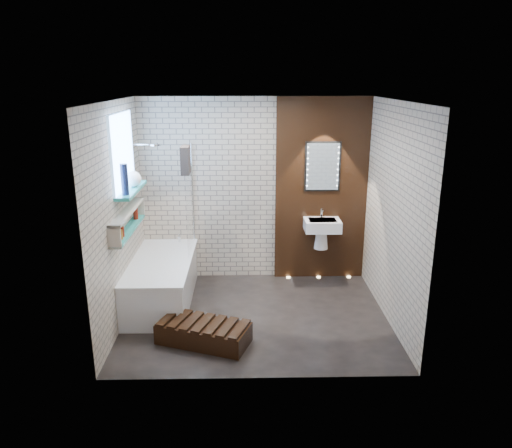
{
  "coord_description": "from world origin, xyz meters",
  "views": [
    {
      "loc": [
        -0.12,
        -5.48,
        2.85
      ],
      "look_at": [
        0.0,
        0.15,
        1.15
      ],
      "focal_mm": 34.33,
      "sensor_mm": 36.0,
      "label": 1
    }
  ],
  "objects_px": {
    "bath_screen": "(190,199)",
    "washbasin": "(322,229)",
    "bathtub": "(162,281)",
    "led_mirror": "(323,167)",
    "walnut_step": "(204,333)"
  },
  "relations": [
    {
      "from": "bath_screen",
      "to": "washbasin",
      "type": "distance_m",
      "value": 1.89
    },
    {
      "from": "bathtub",
      "to": "bath_screen",
      "type": "height_order",
      "value": "bath_screen"
    },
    {
      "from": "bathtub",
      "to": "bath_screen",
      "type": "distance_m",
      "value": 1.14
    },
    {
      "from": "led_mirror",
      "to": "walnut_step",
      "type": "xyz_separation_m",
      "value": [
        -1.55,
        -1.84,
        -1.54
      ]
    },
    {
      "from": "bath_screen",
      "to": "bathtub",
      "type": "bearing_deg",
      "value": -128.9
    },
    {
      "from": "led_mirror",
      "to": "walnut_step",
      "type": "relative_size",
      "value": 0.7
    },
    {
      "from": "bathtub",
      "to": "led_mirror",
      "type": "distance_m",
      "value": 2.68
    },
    {
      "from": "bath_screen",
      "to": "washbasin",
      "type": "xyz_separation_m",
      "value": [
        1.82,
        0.18,
        -0.49
      ]
    },
    {
      "from": "bath_screen",
      "to": "washbasin",
      "type": "bearing_deg",
      "value": 5.78
    },
    {
      "from": "bath_screen",
      "to": "walnut_step",
      "type": "relative_size",
      "value": 1.4
    },
    {
      "from": "bathtub",
      "to": "washbasin",
      "type": "distance_m",
      "value": 2.32
    },
    {
      "from": "washbasin",
      "to": "bathtub",
      "type": "bearing_deg",
      "value": -163.99
    },
    {
      "from": "washbasin",
      "to": "led_mirror",
      "type": "height_order",
      "value": "led_mirror"
    },
    {
      "from": "washbasin",
      "to": "walnut_step",
      "type": "relative_size",
      "value": 0.58
    },
    {
      "from": "bathtub",
      "to": "washbasin",
      "type": "relative_size",
      "value": 3.0
    }
  ]
}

